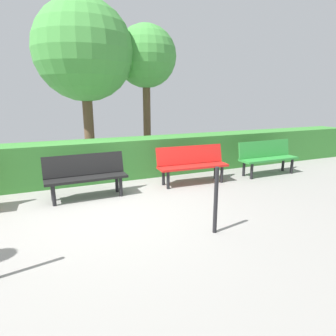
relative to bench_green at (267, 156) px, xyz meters
name	(u,v)px	position (x,y,z in m)	size (l,w,h in m)	color
ground_plane	(107,210)	(4.31, 0.80, -0.48)	(18.29, 18.29, 0.00)	gray
bench_green	(267,156)	(0.00, 0.00, 0.00)	(1.61, 0.46, 0.86)	#2D8C38
bench_red	(192,163)	(2.15, -0.06, 0.00)	(1.66, 0.54, 0.86)	red
bench_black	(86,174)	(4.54, -0.01, 0.00)	(1.58, 0.51, 0.86)	black
hedge_row	(130,158)	(3.30, -1.21, -0.01)	(14.29, 0.79, 0.95)	#387F33
tree_near	(146,58)	(2.08, -3.36, 2.66)	(1.91, 1.91, 4.13)	brown
tree_mid	(84,52)	(3.97, -3.23, 2.71)	(2.79, 2.79, 4.61)	brown
railing_post_mid	(216,201)	(3.02, 2.32, 0.02)	(0.06, 0.06, 1.00)	black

